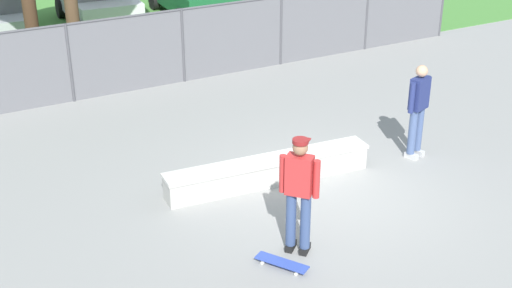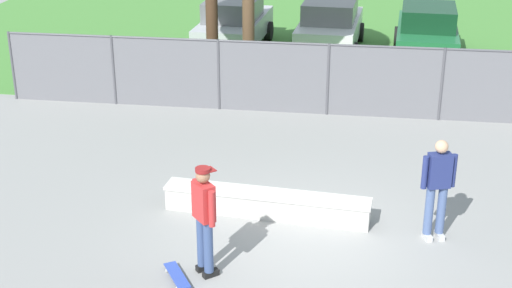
{
  "view_description": "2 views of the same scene",
  "coord_description": "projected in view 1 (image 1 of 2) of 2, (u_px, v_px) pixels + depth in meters",
  "views": [
    {
      "loc": [
        -6.22,
        -8.57,
        5.85
      ],
      "look_at": [
        -1.17,
        0.63,
        0.93
      ],
      "focal_mm": 48.84,
      "sensor_mm": 36.0,
      "label": 1
    },
    {
      "loc": [
        0.76,
        -11.09,
        6.4
      ],
      "look_at": [
        -1.03,
        1.18,
        1.26
      ],
      "focal_mm": 51.99,
      "sensor_mm": 36.0,
      "label": 2
    }
  ],
  "objects": [
    {
      "name": "concrete_ledge",
      "position": [
        269.0,
        171.0,
        12.22
      ],
      "size": [
        3.82,
        0.81,
        0.47
      ],
      "color": "#B7B5AD",
      "rests_on": "ground"
    },
    {
      "name": "chainlink_fence",
      "position": [
        183.0,
        43.0,
        16.65
      ],
      "size": [
        16.47,
        0.07,
        1.81
      ],
      "color": "#4C4C51",
      "rests_on": "ground"
    },
    {
      "name": "ground_plane",
      "position": [
        333.0,
        193.0,
        12.0
      ],
      "size": [
        80.0,
        80.0,
        0.0
      ],
      "primitive_type": "plane",
      "color": "gray"
    },
    {
      "name": "skateboarder",
      "position": [
        299.0,
        190.0,
        9.94
      ],
      "size": [
        0.44,
        0.48,
        1.84
      ],
      "color": "black",
      "rests_on": "ground"
    },
    {
      "name": "skateboard",
      "position": [
        282.0,
        263.0,
        9.98
      ],
      "size": [
        0.59,
        0.79,
        0.09
      ],
      "color": "#334CB2",
      "rests_on": "ground"
    },
    {
      "name": "bystander",
      "position": [
        418.0,
        107.0,
        12.87
      ],
      "size": [
        0.58,
        0.36,
        1.82
      ],
      "color": "beige",
      "rests_on": "ground"
    }
  ]
}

